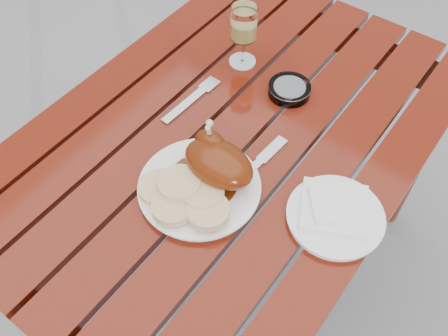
# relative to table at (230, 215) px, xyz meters

# --- Properties ---
(ground) EXTENTS (60.00, 60.00, 0.00)m
(ground) POSITION_rel_table_xyz_m (0.00, 0.00, -0.38)
(ground) COLOR slate
(ground) RESTS_ON ground
(table) EXTENTS (0.80, 1.20, 0.75)m
(table) POSITION_rel_table_xyz_m (0.00, 0.00, 0.00)
(table) COLOR maroon
(table) RESTS_ON ground
(dinner_plate) EXTENTS (0.31, 0.31, 0.02)m
(dinner_plate) POSITION_rel_table_xyz_m (0.05, -0.18, 0.38)
(dinner_plate) COLOR white
(dinner_plate) RESTS_ON table
(roast_duck) EXTENTS (0.17, 0.16, 0.11)m
(roast_duck) POSITION_rel_table_xyz_m (0.06, -0.13, 0.43)
(roast_duck) COLOR #4F2009
(roast_duck) RESTS_ON dinner_plate
(bread_dumplings) EXTENTS (0.21, 0.15, 0.04)m
(bread_dumplings) POSITION_rel_table_xyz_m (0.05, -0.22, 0.41)
(bread_dumplings) COLOR #D8B484
(bread_dumplings) RESTS_ON dinner_plate
(wine_glass) EXTENTS (0.09, 0.09, 0.16)m
(wine_glass) POSITION_rel_table_xyz_m (-0.12, 0.21, 0.46)
(wine_glass) COLOR #DEBF65
(wine_glass) RESTS_ON table
(side_plate) EXTENTS (0.22, 0.22, 0.02)m
(side_plate) POSITION_rel_table_xyz_m (0.31, -0.07, 0.38)
(side_plate) COLOR white
(side_plate) RESTS_ON table
(napkin) EXTENTS (0.18, 0.17, 0.01)m
(napkin) POSITION_rel_table_xyz_m (0.30, -0.06, 0.40)
(napkin) COLOR white
(napkin) RESTS_ON side_plate
(ashtray) EXTENTS (0.13, 0.13, 0.03)m
(ashtray) POSITION_rel_table_xyz_m (0.04, 0.18, 0.39)
(ashtray) COLOR #B2B7BC
(ashtray) RESTS_ON table
(fork) EXTENTS (0.03, 0.17, 0.01)m
(fork) POSITION_rel_table_xyz_m (-0.14, 0.01, 0.38)
(fork) COLOR gray
(fork) RESTS_ON table
(knife) EXTENTS (0.03, 0.19, 0.01)m
(knife) POSITION_rel_table_xyz_m (0.10, -0.08, 0.38)
(knife) COLOR gray
(knife) RESTS_ON table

